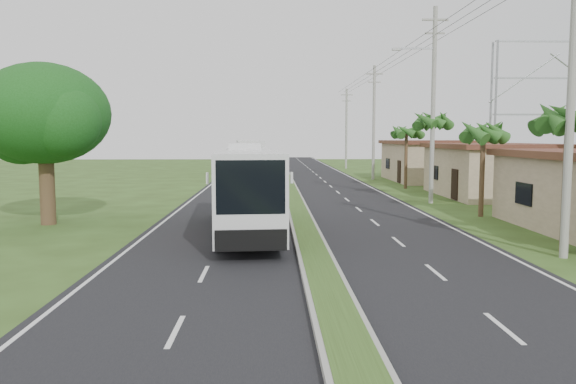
{
  "coord_description": "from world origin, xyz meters",
  "views": [
    {
      "loc": [
        -1.47,
        -16.54,
        4.09
      ],
      "look_at": [
        -0.77,
        6.97,
        1.8
      ],
      "focal_mm": 35.0,
      "sensor_mm": 36.0,
      "label": 1
    }
  ],
  "objects": [
    {
      "name": "utility_pole_c",
      "position": [
        8.5,
        38.0,
        5.67
      ],
      "size": [
        1.6,
        0.28,
        11.0
      ],
      "color": "gray",
      "rests_on": "ground"
    },
    {
      "name": "ground",
      "position": [
        0.0,
        0.0,
        0.0
      ],
      "size": [
        180.0,
        180.0,
        0.0
      ],
      "primitive_type": "plane",
      "color": "#2F4318",
      "rests_on": "ground"
    },
    {
      "name": "palm_verge_b",
      "position": [
        9.4,
        12.0,
        4.36
      ],
      "size": [
        2.4,
        2.4,
        5.05
      ],
      "color": "#473321",
      "rests_on": "ground"
    },
    {
      "name": "shade_tree",
      "position": [
        -12.11,
        10.02,
        5.03
      ],
      "size": [
        6.3,
        6.0,
        7.54
      ],
      "color": "#473321",
      "rests_on": "ground"
    },
    {
      "name": "shop_far",
      "position": [
        14.0,
        36.0,
        1.93
      ],
      "size": [
        8.6,
        11.6,
        3.82
      ],
      "color": "tan",
      "rests_on": "ground"
    },
    {
      "name": "palm_verge_a",
      "position": [
        9.0,
        3.0,
        4.74
      ],
      "size": [
        2.4,
        2.4,
        5.45
      ],
      "color": "#473321",
      "rests_on": "ground"
    },
    {
      "name": "median_strip",
      "position": [
        0.0,
        20.0,
        0.1
      ],
      "size": [
        1.2,
        160.0,
        0.18
      ],
      "color": "gray",
      "rests_on": "ground"
    },
    {
      "name": "utility_pole_a",
      "position": [
        8.5,
        2.0,
        5.67
      ],
      "size": [
        1.6,
        0.28,
        11.0
      ],
      "color": "gray",
      "rests_on": "ground"
    },
    {
      "name": "coach_bus_far",
      "position": [
        -4.03,
        49.1,
        2.14
      ],
      "size": [
        3.84,
        13.11,
        3.77
      ],
      "rotation": [
        0.0,
        0.0,
        0.08
      ],
      "color": "white",
      "rests_on": "ground"
    },
    {
      "name": "utility_pole_d",
      "position": [
        8.5,
        58.0,
        5.42
      ],
      "size": [
        1.6,
        0.28,
        10.5
      ],
      "color": "gray",
      "rests_on": "ground"
    },
    {
      "name": "palm_verge_d",
      "position": [
        9.3,
        28.0,
        4.55
      ],
      "size": [
        2.4,
        2.4,
        5.25
      ],
      "color": "#473321",
      "rests_on": "ground"
    },
    {
      "name": "billboard_lattice",
      "position": [
        22.0,
        30.0,
        6.82
      ],
      "size": [
        10.18,
        1.18,
        12.07
      ],
      "color": "gray",
      "rests_on": "ground"
    },
    {
      "name": "coach_bus_main",
      "position": [
        -2.6,
        7.31,
        2.11
      ],
      "size": [
        3.39,
        12.03,
        3.84
      ],
      "rotation": [
        0.0,
        0.0,
        0.08
      ],
      "color": "silver",
      "rests_on": "ground"
    },
    {
      "name": "lane_edge_right",
      "position": [
        6.7,
        20.0,
        0.0
      ],
      "size": [
        0.12,
        160.0,
        0.01
      ],
      "primitive_type": "cube",
      "color": "silver",
      "rests_on": "ground"
    },
    {
      "name": "lane_edge_left",
      "position": [
        -6.7,
        20.0,
        0.0
      ],
      "size": [
        0.12,
        160.0,
        0.01
      ],
      "primitive_type": "cube",
      "color": "silver",
      "rests_on": "ground"
    },
    {
      "name": "motorcyclist",
      "position": [
        -2.0,
        6.77,
        0.92
      ],
      "size": [
        1.75,
        0.75,
        2.45
      ],
      "rotation": [
        0.0,
        0.0,
        0.16
      ],
      "color": "black",
      "rests_on": "ground"
    },
    {
      "name": "utility_pole_b",
      "position": [
        8.47,
        18.0,
        6.26
      ],
      "size": [
        3.2,
        0.28,
        12.0
      ],
      "color": "gray",
      "rests_on": "ground"
    },
    {
      "name": "palm_verge_c",
      "position": [
        8.8,
        19.0,
        5.12
      ],
      "size": [
        2.4,
        2.4,
        5.85
      ],
      "color": "#473321",
      "rests_on": "ground"
    },
    {
      "name": "shop_mid",
      "position": [
        14.0,
        22.0,
        1.86
      ],
      "size": [
        7.6,
        10.6,
        3.67
      ],
      "color": "tan",
      "rests_on": "ground"
    },
    {
      "name": "road_asphalt",
      "position": [
        0.0,
        20.0,
        0.01
      ],
      "size": [
        14.0,
        160.0,
        0.02
      ],
      "primitive_type": "cube",
      "color": "black",
      "rests_on": "ground"
    }
  ]
}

